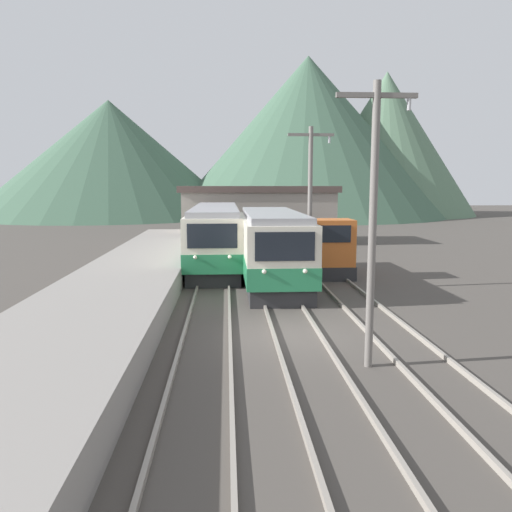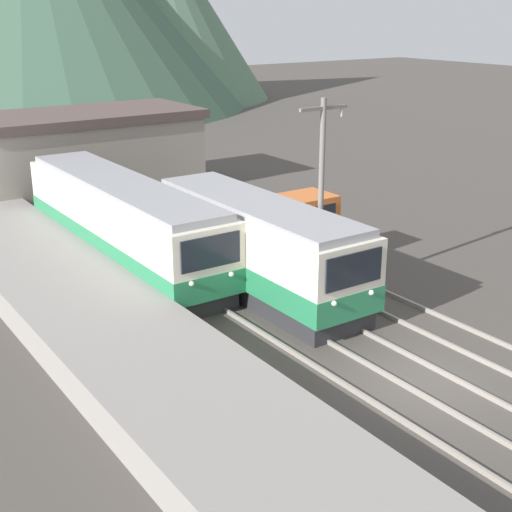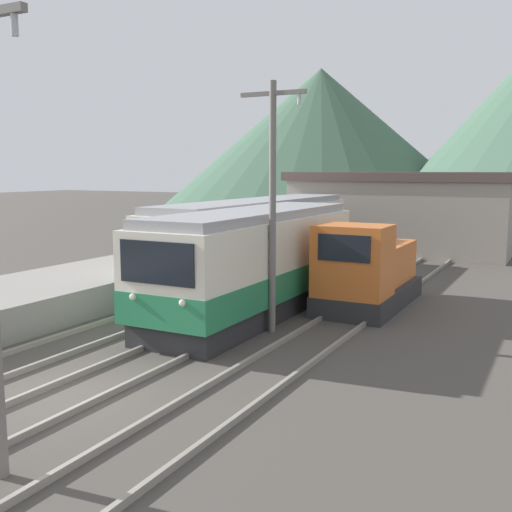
{
  "view_description": "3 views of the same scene",
  "coord_description": "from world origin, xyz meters",
  "px_view_note": "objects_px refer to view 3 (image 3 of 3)",
  "views": [
    {
      "loc": [
        -1.96,
        -15.14,
        4.68
      ],
      "look_at": [
        -0.68,
        6.55,
        1.59
      ],
      "focal_mm": 35.0,
      "sensor_mm": 36.0,
      "label": 1
    },
    {
      "loc": [
        -13.88,
        -12.08,
        10.05
      ],
      "look_at": [
        -0.62,
        7.28,
        1.83
      ],
      "focal_mm": 50.0,
      "sensor_mm": 36.0,
      "label": 2
    },
    {
      "loc": [
        9.22,
        -8.75,
        4.7
      ],
      "look_at": [
        0.37,
        8.15,
        1.98
      ],
      "focal_mm": 42.0,
      "sensor_mm": 36.0,
      "label": 3
    }
  ],
  "objects_px": {
    "commuter_train_left": "(259,242)",
    "shunting_locomotive": "(367,273)",
    "catenary_mast_mid": "(273,199)",
    "commuter_train_center": "(255,266)"
  },
  "relations": [
    {
      "from": "commuter_train_left",
      "to": "shunting_locomotive",
      "type": "relative_size",
      "value": 2.5
    },
    {
      "from": "catenary_mast_mid",
      "to": "commuter_train_center",
      "type": "bearing_deg",
      "value": 130.09
    },
    {
      "from": "shunting_locomotive",
      "to": "catenary_mast_mid",
      "type": "relative_size",
      "value": 0.79
    },
    {
      "from": "commuter_train_center",
      "to": "shunting_locomotive",
      "type": "height_order",
      "value": "commuter_train_center"
    },
    {
      "from": "commuter_train_center",
      "to": "shunting_locomotive",
      "type": "xyz_separation_m",
      "value": [
        3.0,
        2.63,
        -0.4
      ]
    },
    {
      "from": "shunting_locomotive",
      "to": "commuter_train_left",
      "type": "bearing_deg",
      "value": 152.55
    },
    {
      "from": "commuter_train_left",
      "to": "commuter_train_center",
      "type": "bearing_deg",
      "value": -63.61
    },
    {
      "from": "shunting_locomotive",
      "to": "catenary_mast_mid",
      "type": "height_order",
      "value": "catenary_mast_mid"
    },
    {
      "from": "commuter_train_left",
      "to": "commuter_train_center",
      "type": "distance_m",
      "value": 6.3
    },
    {
      "from": "commuter_train_center",
      "to": "catenary_mast_mid",
      "type": "height_order",
      "value": "catenary_mast_mid"
    }
  ]
}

